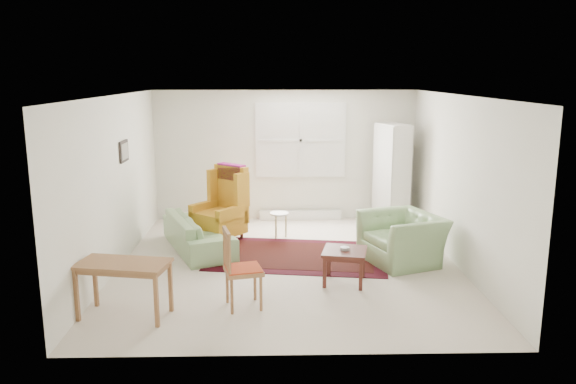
{
  "coord_description": "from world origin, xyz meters",
  "views": [
    {
      "loc": [
        -0.2,
        -7.97,
        2.8
      ],
      "look_at": [
        0.0,
        0.3,
        1.05
      ],
      "focal_mm": 35.0,
      "sensor_mm": 36.0,
      "label": 1
    }
  ],
  "objects_px": {
    "coffee_table": "(344,266)",
    "cabinet": "(392,175)",
    "stool": "(279,225)",
    "wingback_chair": "(218,203)",
    "sofa": "(198,226)",
    "armchair": "(402,234)",
    "desk_chair": "(243,268)",
    "desk": "(124,289)"
  },
  "relations": [
    {
      "from": "sofa",
      "to": "wingback_chair",
      "type": "xyz_separation_m",
      "value": [
        0.28,
        0.55,
        0.25
      ]
    },
    {
      "from": "armchair",
      "to": "sofa",
      "type": "bearing_deg",
      "value": -123.18
    },
    {
      "from": "coffee_table",
      "to": "cabinet",
      "type": "height_order",
      "value": "cabinet"
    },
    {
      "from": "wingback_chair",
      "to": "desk",
      "type": "distance_m",
      "value": 3.23
    },
    {
      "from": "cabinet",
      "to": "armchair",
      "type": "bearing_deg",
      "value": -113.56
    },
    {
      "from": "stool",
      "to": "desk_chair",
      "type": "relative_size",
      "value": 0.44
    },
    {
      "from": "sofa",
      "to": "cabinet",
      "type": "bearing_deg",
      "value": -89.44
    },
    {
      "from": "stool",
      "to": "cabinet",
      "type": "distance_m",
      "value": 2.35
    },
    {
      "from": "stool",
      "to": "desk",
      "type": "bearing_deg",
      "value": -119.65
    },
    {
      "from": "sofa",
      "to": "cabinet",
      "type": "xyz_separation_m",
      "value": [
        3.42,
        1.43,
        0.56
      ]
    },
    {
      "from": "wingback_chair",
      "to": "coffee_table",
      "type": "distance_m",
      "value": 2.86
    },
    {
      "from": "armchair",
      "to": "wingback_chair",
      "type": "distance_m",
      "value": 3.14
    },
    {
      "from": "wingback_chair",
      "to": "sofa",
      "type": "bearing_deg",
      "value": -77.35
    },
    {
      "from": "armchair",
      "to": "desk_chair",
      "type": "relative_size",
      "value": 1.14
    },
    {
      "from": "desk",
      "to": "desk_chair",
      "type": "relative_size",
      "value": 1.06
    },
    {
      "from": "sofa",
      "to": "stool",
      "type": "bearing_deg",
      "value": -85.27
    },
    {
      "from": "sofa",
      "to": "wingback_chair",
      "type": "relative_size",
      "value": 1.51
    },
    {
      "from": "stool",
      "to": "cabinet",
      "type": "bearing_deg",
      "value": 19.97
    },
    {
      "from": "sofa",
      "to": "armchair",
      "type": "height_order",
      "value": "armchair"
    },
    {
      "from": "coffee_table",
      "to": "stool",
      "type": "relative_size",
      "value": 1.3
    },
    {
      "from": "desk",
      "to": "desk_chair",
      "type": "bearing_deg",
      "value": 9.78
    },
    {
      "from": "coffee_table",
      "to": "wingback_chair",
      "type": "bearing_deg",
      "value": 132.28
    },
    {
      "from": "desk_chair",
      "to": "wingback_chair",
      "type": "bearing_deg",
      "value": -2.27
    },
    {
      "from": "coffee_table",
      "to": "stool",
      "type": "distance_m",
      "value": 2.37
    },
    {
      "from": "cabinet",
      "to": "desk",
      "type": "relative_size",
      "value": 1.82
    },
    {
      "from": "sofa",
      "to": "wingback_chair",
      "type": "bearing_deg",
      "value": -49.3
    },
    {
      "from": "stool",
      "to": "wingback_chair",
      "type": "bearing_deg",
      "value": -173.47
    },
    {
      "from": "coffee_table",
      "to": "cabinet",
      "type": "bearing_deg",
      "value": 67.47
    },
    {
      "from": "coffee_table",
      "to": "desk_chair",
      "type": "xyz_separation_m",
      "value": [
        -1.33,
        -0.78,
        0.26
      ]
    },
    {
      "from": "wingback_chair",
      "to": "desk",
      "type": "xyz_separation_m",
      "value": [
        -0.8,
        -3.11,
        -0.31
      ]
    },
    {
      "from": "armchair",
      "to": "cabinet",
      "type": "distance_m",
      "value": 2.2
    },
    {
      "from": "armchair",
      "to": "desk_chair",
      "type": "distance_m",
      "value": 2.82
    },
    {
      "from": "armchair",
      "to": "coffee_table",
      "type": "relative_size",
      "value": 1.97
    },
    {
      "from": "sofa",
      "to": "desk",
      "type": "distance_m",
      "value": 2.61
    },
    {
      "from": "armchair",
      "to": "wingback_chair",
      "type": "relative_size",
      "value": 0.89
    },
    {
      "from": "cabinet",
      "to": "sofa",
      "type": "bearing_deg",
      "value": -173.89
    },
    {
      "from": "sofa",
      "to": "coffee_table",
      "type": "relative_size",
      "value": 3.36
    },
    {
      "from": "armchair",
      "to": "wingback_chair",
      "type": "height_order",
      "value": "wingback_chair"
    },
    {
      "from": "stool",
      "to": "desk_chair",
      "type": "height_order",
      "value": "desk_chair"
    },
    {
      "from": "coffee_table",
      "to": "desk",
      "type": "relative_size",
      "value": 0.55
    },
    {
      "from": "desk_chair",
      "to": "stool",
      "type": "bearing_deg",
      "value": -22.35
    },
    {
      "from": "sofa",
      "to": "armchair",
      "type": "distance_m",
      "value": 3.23
    }
  ]
}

